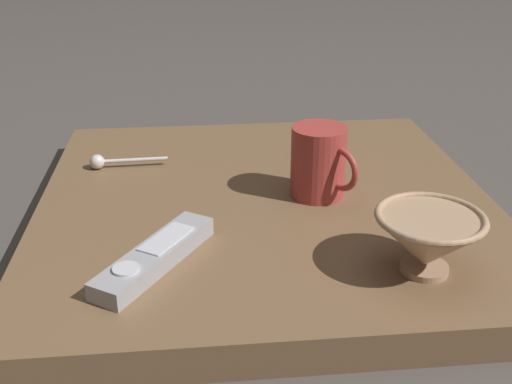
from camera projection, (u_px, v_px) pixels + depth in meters
ground_plane at (266, 225)px, 0.92m from camera, size 6.00×6.00×0.00m
table at (266, 211)px, 0.91m from camera, size 0.65×0.65×0.05m
cereal_bowl at (428, 240)px, 0.71m from camera, size 0.13×0.13×0.07m
coffee_mug at (319, 162)px, 0.89m from camera, size 0.09×0.10×0.10m
teaspoon at (105, 161)px, 0.99m from camera, size 0.12×0.02×0.02m
tv_remote_near at (155, 256)px, 0.73m from camera, size 0.14×0.19×0.03m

